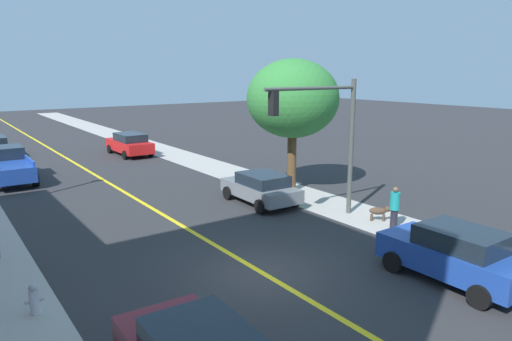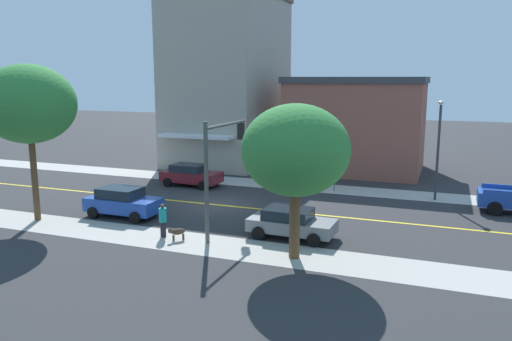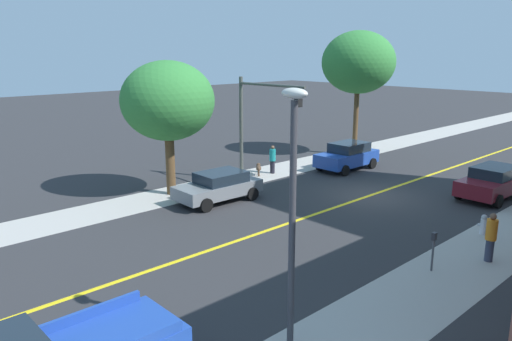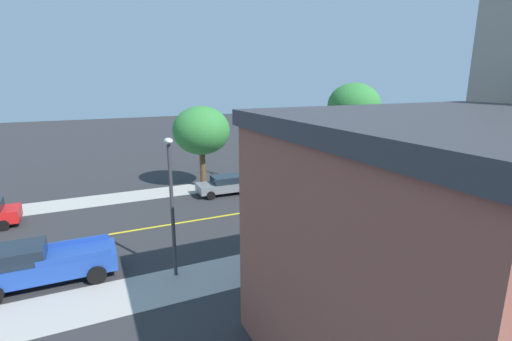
% 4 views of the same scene
% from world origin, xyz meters
% --- Properties ---
extents(ground_plane, '(140.00, 140.00, 0.00)m').
position_xyz_m(ground_plane, '(0.00, 0.00, 0.00)').
color(ground_plane, '#2D2D30').
extents(sidewalk_left, '(2.84, 126.00, 0.01)m').
position_xyz_m(sidewalk_left, '(-6.91, 0.00, 0.00)').
color(sidewalk_left, '#ADA8A0').
rests_on(sidewalk_left, ground).
extents(sidewalk_right, '(2.84, 126.00, 0.01)m').
position_xyz_m(sidewalk_right, '(6.91, 0.00, 0.00)').
color(sidewalk_right, '#ADA8A0').
rests_on(sidewalk_right, ground).
extents(road_centerline_stripe, '(0.20, 126.00, 0.00)m').
position_xyz_m(road_centerline_stripe, '(0.00, 0.00, 0.00)').
color(road_centerline_stripe, yellow).
rests_on(road_centerline_stripe, ground).
extents(corner_shop_building, '(12.98, 8.47, 15.05)m').
position_xyz_m(corner_shop_building, '(-14.79, -5.73, 7.53)').
color(corner_shop_building, '#A39989').
rests_on(corner_shop_building, ground).
extents(tan_rowhouse, '(8.82, 10.79, 7.73)m').
position_xyz_m(tan_rowhouse, '(-14.80, 5.88, 3.88)').
color(tan_rowhouse, '#935142').
rests_on(tan_rowhouse, ground).
extents(street_tree_left_near, '(4.56, 4.56, 6.64)m').
position_xyz_m(street_tree_left_near, '(7.08, 7.09, 4.67)').
color(street_tree_left_near, brown).
rests_on(street_tree_left_near, ground).
extents(street_tree_right_corner, '(4.90, 4.90, 8.39)m').
position_xyz_m(street_tree_right_corner, '(6.52, -7.67, 6.29)').
color(street_tree_right_corner, brown).
rests_on(street_tree_right_corner, ground).
extents(fire_hydrant, '(0.44, 0.24, 0.81)m').
position_xyz_m(fire_hydrant, '(-6.13, 1.32, 0.40)').
color(fire_hydrant, silver).
rests_on(fire_hydrant, ground).
extents(parking_meter, '(0.12, 0.18, 1.33)m').
position_xyz_m(parking_meter, '(-6.37, 5.91, 0.88)').
color(parking_meter, '#4C4C51').
rests_on(parking_meter, ground).
extents(traffic_light_mast, '(4.64, 0.32, 5.72)m').
position_xyz_m(traffic_light_mast, '(5.19, 2.71, 3.88)').
color(traffic_light_mast, '#474C47').
rests_on(traffic_light_mast, ground).
extents(street_lamp, '(0.70, 0.36, 6.29)m').
position_xyz_m(street_lamp, '(-6.12, 12.47, 3.90)').
color(street_lamp, '#38383D').
rests_on(street_lamp, ground).
extents(maroon_sedan_left_curb, '(2.20, 4.35, 1.56)m').
position_xyz_m(maroon_sedan_left_curb, '(-4.30, -4.06, 0.82)').
color(maroon_sedan_left_curb, maroon).
rests_on(maroon_sedan_left_curb, ground).
extents(grey_sedan_right_curb, '(2.19, 4.22, 1.43)m').
position_xyz_m(grey_sedan_right_curb, '(4.45, 6.13, 0.76)').
color(grey_sedan_right_curb, slate).
rests_on(grey_sedan_right_curb, ground).
extents(blue_sedan_right_curb, '(2.10, 4.19, 1.64)m').
position_xyz_m(blue_sedan_right_curb, '(4.23, -3.74, 0.85)').
color(blue_sedan_right_curb, '#1E429E').
rests_on(blue_sedan_right_curb, ground).
extents(pedestrian_orange_shirt, '(0.37, 0.37, 1.73)m').
position_xyz_m(pedestrian_orange_shirt, '(-7.34, 3.76, 0.91)').
color(pedestrian_orange_shirt, '#33384C').
rests_on(pedestrian_orange_shirt, ground).
extents(pedestrian_teal_shirt, '(0.37, 0.37, 1.66)m').
position_xyz_m(pedestrian_teal_shirt, '(6.62, 0.30, 0.87)').
color(pedestrian_teal_shirt, black).
rests_on(pedestrian_teal_shirt, ground).
extents(small_dog, '(0.77, 0.72, 0.65)m').
position_xyz_m(small_dog, '(6.86, 1.20, 0.43)').
color(small_dog, '#4C3828').
rests_on(small_dog, ground).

